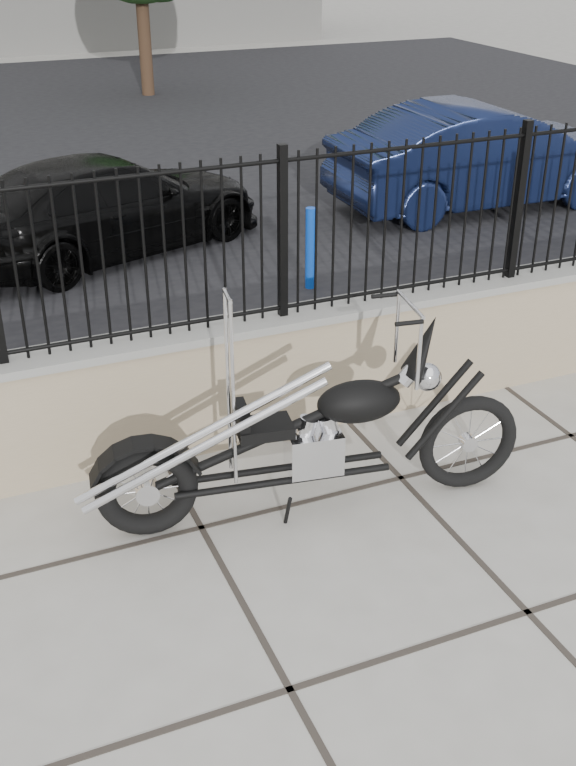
# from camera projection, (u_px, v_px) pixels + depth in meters

# --- Properties ---
(ground_plane) EXTENTS (90.00, 90.00, 0.00)m
(ground_plane) POSITION_uv_depth(u_px,v_px,m) (290.00, 690.00, 4.68)
(ground_plane) COLOR #99968E
(ground_plane) RESTS_ON ground
(retaining_wall) EXTENTS (14.00, 0.36, 0.96)m
(retaining_wall) POSITION_uv_depth(u_px,v_px,m) (156.00, 397.00, 6.49)
(retaining_wall) COLOR gray
(retaining_wall) RESTS_ON ground_plane
(iron_fence) EXTENTS (14.00, 0.08, 1.20)m
(iron_fence) POSITION_uv_depth(u_px,v_px,m) (145.00, 256.00, 5.98)
(iron_fence) COLOR black
(iron_fence) RESTS_ON retaining_wall
(chopper_motorcycle) EXTENTS (2.80, 0.91, 1.65)m
(chopper_motorcycle) POSITION_uv_depth(u_px,v_px,m) (306.00, 403.00, 5.70)
(chopper_motorcycle) COLOR black
(chopper_motorcycle) RESTS_ON ground_plane
(car_black) EXTENTS (4.18, 2.87, 1.12)m
(car_black) POSITION_uv_depth(u_px,v_px,m) (108.00, 205.00, 10.40)
(car_black) COLOR black
(car_black) RESTS_ON parking_lot
(car_blue) EXTENTS (4.15, 1.50, 1.36)m
(car_blue) POSITION_uv_depth(u_px,v_px,m) (483.00, 156.00, 11.95)
(car_blue) COLOR #0E1635
(car_blue) RESTS_ON parking_lot
(bollard_b) EXTENTS (0.14, 0.14, 0.88)m
(bollard_b) POSITION_uv_depth(u_px,v_px,m) (310.00, 249.00, 9.43)
(bollard_b) COLOR blue
(bollard_b) RESTS_ON ground_plane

